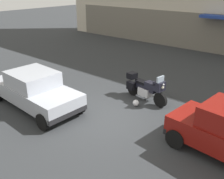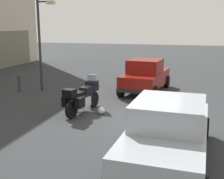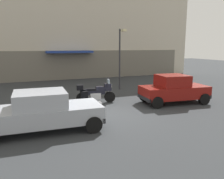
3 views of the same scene
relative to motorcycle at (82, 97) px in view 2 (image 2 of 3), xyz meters
The scene contains 7 objects.
ground_plane 2.51m from the motorcycle, 98.87° to the right, with size 80.00×80.00×0.00m, color #2D3033.
motorcycle is the anchor object (origin of this frame).
helmet 0.88m from the motorcycle, 89.36° to the right, with size 0.28×0.28×0.28m, color silver.
car_hatchback_near 4.49m from the motorcycle, 22.66° to the right, with size 3.99×2.14×1.64m.
car_sedan_far 4.79m from the motorcycle, 133.09° to the right, with size 4.64×2.09×1.56m.
streetlamp_curbside 4.93m from the motorcycle, 46.93° to the left, with size 0.28×0.94×4.47m.
bollard_curbside 5.02m from the motorcycle, 60.29° to the left, with size 0.16×0.16×0.86m.
Camera 2 is at (-9.68, -1.58, 3.30)m, focal length 46.95 mm.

